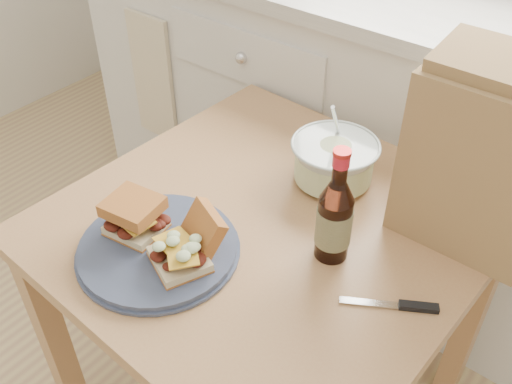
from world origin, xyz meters
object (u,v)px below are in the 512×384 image
Objects in this scene: beer_bottle at (335,218)px; paper_bag at (483,162)px; coleslaw_bowl at (334,163)px; dining_table at (268,254)px; plate at (158,249)px.

beer_bottle is 0.70× the size of paper_bag.
coleslaw_bowl is 0.23m from beer_bottle.
coleslaw_bowl is at bearing -175.14° from paper_bag.
dining_table is 2.80× the size of plate.
plate is (-0.11, -0.21, 0.11)m from dining_table.
paper_bag is (0.44, 0.43, 0.16)m from plate.
dining_table is 0.26m from plate.
plate is 0.43m from coleslaw_bowl.
beer_bottle is 0.29m from paper_bag.
coleslaw_bowl is 0.32m from paper_bag.
paper_bag is (0.17, 0.22, 0.08)m from beer_bottle.
dining_table is at bearing -99.04° from coleslaw_bowl.
plate is at bearing -115.66° from dining_table.
beer_bottle is at bearing -128.14° from paper_bag.
plate is 0.63m from paper_bag.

